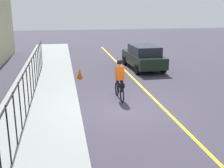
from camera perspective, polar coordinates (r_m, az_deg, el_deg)
ground_plane at (r=11.63m, az=2.43°, el=-4.94°), size 80.00×80.00×0.00m
lane_line_centre at (r=12.06m, az=9.89°, el=-4.40°), size 36.00×0.12×0.01m
sidewalk at (r=11.41m, az=-14.57°, el=-5.48°), size 40.00×3.20×0.15m
iron_fence at (r=12.06m, az=-16.51°, el=1.33°), size 16.25×0.04×1.60m
cyclist_lead at (r=12.46m, az=1.59°, el=0.85°), size 1.71×0.37×1.83m
patrol_sedan at (r=18.86m, az=6.35°, el=5.52°), size 4.46×2.05×1.58m
traffic_cone_near at (r=16.52m, az=-6.54°, el=2.18°), size 0.36×0.36×0.57m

